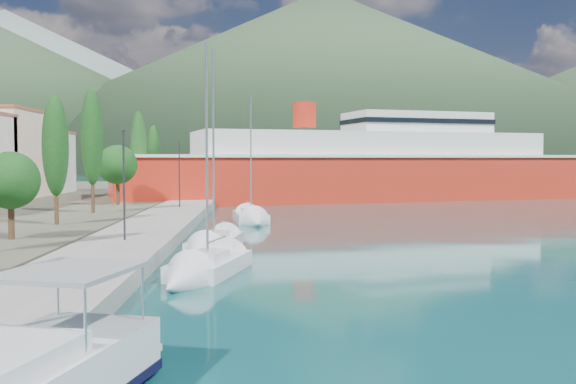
{
  "coord_description": "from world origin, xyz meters",
  "views": [
    {
      "loc": [
        -1.46,
        -20.45,
        5.31
      ],
      "look_at": [
        0.0,
        14.0,
        3.5
      ],
      "focal_mm": 40.0,
      "sensor_mm": 36.0,
      "label": 1
    }
  ],
  "objects": [
    {
      "name": "ground",
      "position": [
        0.0,
        120.0,
        0.0
      ],
      "size": [
        1400.0,
        1400.0,
        0.0
      ],
      "primitive_type": "plane",
      "color": "#104C4D"
    },
    {
      "name": "sailboat_near",
      "position": [
        -4.31,
        7.21,
        0.31
      ],
      "size": [
        4.35,
        8.31,
        11.45
      ],
      "color": "silver",
      "rests_on": "ground"
    },
    {
      "name": "ferry",
      "position": [
        12.91,
        62.03,
        3.95
      ],
      "size": [
        66.62,
        30.49,
        12.97
      ],
      "color": "red",
      "rests_on": "ground"
    },
    {
      "name": "sailboat_far",
      "position": [
        -2.08,
        31.49,
        0.32
      ],
      "size": [
        3.55,
        8.11,
        11.53
      ],
      "color": "silver",
      "rests_on": "ground"
    },
    {
      "name": "lamp_posts",
      "position": [
        -9.0,
        15.55,
        4.08
      ],
      "size": [
        0.15,
        47.45,
        6.06
      ],
      "color": "#2D2D33",
      "rests_on": "quay"
    },
    {
      "name": "tree_row",
      "position": [
        -15.69,
        32.5,
        5.78
      ],
      "size": [
        3.9,
        65.52,
        10.95
      ],
      "color": "#47301E",
      "rests_on": "land_strip"
    },
    {
      "name": "sailboat_mid",
      "position": [
        -4.44,
        15.11,
        0.3
      ],
      "size": [
        3.52,
        8.92,
        12.49
      ],
      "color": "silver",
      "rests_on": "ground"
    },
    {
      "name": "hills_near",
      "position": [
        98.04,
        372.5,
        49.18
      ],
      "size": [
        1010.0,
        520.0,
        115.0
      ],
      "color": "#30492D",
      "rests_on": "ground"
    },
    {
      "name": "quay",
      "position": [
        -9.0,
        26.0,
        0.4
      ],
      "size": [
        5.0,
        88.0,
        0.8
      ],
      "primitive_type": "cube",
      "color": "gray",
      "rests_on": "ground"
    },
    {
      "name": "hills_far",
      "position": [
        138.59,
        618.73,
        77.39
      ],
      "size": [
        1480.0,
        900.0,
        180.0
      ],
      "color": "slate",
      "rests_on": "ground"
    }
  ]
}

